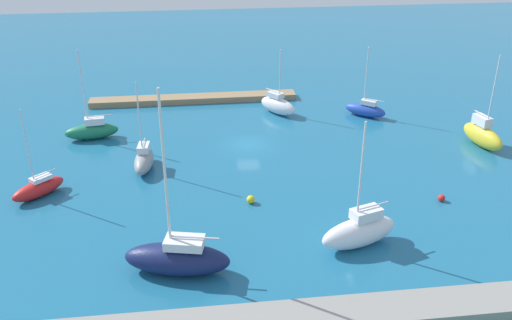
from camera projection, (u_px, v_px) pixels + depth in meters
The scene contains 12 objects.
water at pixel (248, 145), 62.02m from camera, with size 160.00×160.00×0.00m, color #1E668C.
pier_dock at pixel (194, 99), 74.68m from camera, with size 27.65×2.43×0.78m, color #997A56.
sailboat_white_far_north at pixel (278, 105), 70.32m from camera, with size 4.95×5.65×8.40m.
sailboat_gray_lone_north at pixel (144, 160), 56.18m from camera, with size 2.30×5.49×9.39m.
sailboat_red_west_end at pixel (38, 188), 51.26m from camera, with size 4.95×4.84×8.72m.
sailboat_navy_inner_mooring at pixel (178, 257), 40.77m from camera, with size 8.36×4.48×14.41m.
sailboat_green_far_south at pixel (92, 130), 63.17m from camera, with size 6.20×2.80×10.40m.
sailboat_yellow_near_pier at pixel (482, 135), 61.24m from camera, with size 2.95×6.33×10.45m.
sailboat_blue_along_channel at pixel (366, 109), 69.58m from camera, with size 5.25×4.69×8.90m.
sailboat_white_off_beacon at pixel (359, 231), 43.88m from camera, with size 7.08×4.17×10.79m.
mooring_buoy_yellow at pixel (251, 199), 50.27m from camera, with size 0.76×0.76×0.76m, color yellow.
mooring_buoy_red at pixel (442, 198), 50.61m from camera, with size 0.66×0.66×0.66m, color red.
Camera 1 is at (6.14, 56.17, 25.65)m, focal length 38.70 mm.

